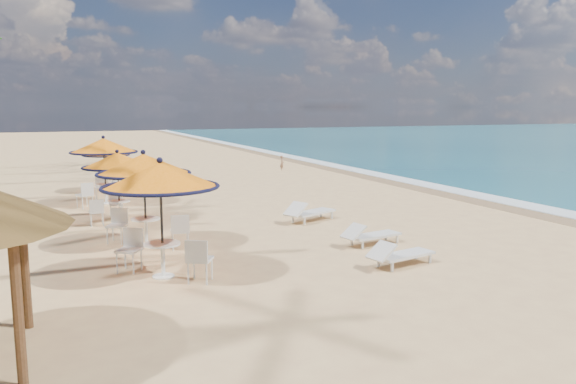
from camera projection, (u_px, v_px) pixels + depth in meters
name	position (u px, v px, depth m)	size (l,w,h in m)	color
ground	(365.00, 254.00, 14.30)	(160.00, 160.00, 0.00)	tan
foam_strip	(427.00, 185.00, 26.97)	(1.20, 140.00, 0.04)	white
wetsand_band	(411.00, 186.00, 26.63)	(1.40, 140.00, 0.02)	olive
station_0	(161.00, 186.00, 12.10)	(2.55, 2.55, 2.66)	black
station_1	(144.00, 173.00, 14.91)	(2.50, 2.50, 2.60)	black
station_2	(116.00, 167.00, 18.20)	(2.27, 2.27, 2.36)	black
station_3	(103.00, 154.00, 21.54)	(2.54, 2.56, 2.65)	black
station_4	(107.00, 156.00, 24.93)	(2.05, 2.09, 2.13)	black
lounger_near	(399.00, 254.00, 13.20)	(1.85, 0.89, 0.64)	silver
lounger_mid	(370.00, 234.00, 15.22)	(1.83, 0.85, 0.63)	silver
lounger_far	(309.00, 212.00, 18.36)	(2.04, 1.34, 0.70)	silver
person	(282.00, 163.00, 33.13)	(0.34, 0.22, 0.93)	#996D4E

